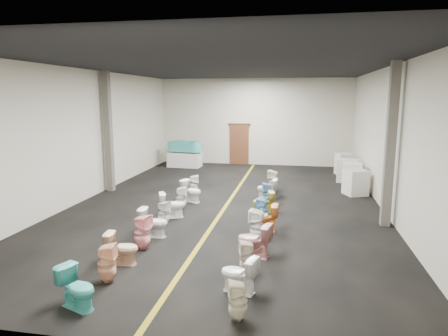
{
  "coord_description": "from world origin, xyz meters",
  "views": [
    {
      "loc": [
        2.3,
        -12.91,
        3.57
      ],
      "look_at": [
        -0.32,
        1.0,
        1.03
      ],
      "focal_mm": 32.0,
      "sensor_mm": 36.0,
      "label": 1
    }
  ],
  "objects_px": {
    "toilet_left_4": "(154,222)",
    "appliance_crate_c": "(348,171)",
    "toilet_right_8": "(268,194)",
    "display_table": "(185,160)",
    "appliance_crate_a": "(356,182)",
    "toilet_left_3": "(142,232)",
    "toilet_right_5": "(264,217)",
    "appliance_crate_d": "(344,164)",
    "toilet_left_8": "(191,191)",
    "toilet_left_2": "(122,248)",
    "toilet_right_2": "(247,258)",
    "toilet_left_9": "(194,185)",
    "toilet_left_7": "(181,198)",
    "toilet_right_7": "(263,202)",
    "toilet_right_3": "(254,240)",
    "toilet_left_0": "(77,288)",
    "toilet_right_0": "(238,301)",
    "toilet_left_1": "(107,263)",
    "toilet_right_1": "(239,274)",
    "toilet_right_10": "(274,181)",
    "toilet_right_6": "(262,210)",
    "toilet_left_5": "(164,213)",
    "toilet_right_4": "(258,226)",
    "toilet_right_9": "(267,188)",
    "toilet_left_6": "(172,205)",
    "appliance_crate_b": "(352,176)"
  },
  "relations": [
    {
      "from": "toilet_left_2",
      "to": "toilet_right_4",
      "type": "distance_m",
      "value": 3.26
    },
    {
      "from": "toilet_left_8",
      "to": "toilet_left_2",
      "type": "bearing_deg",
      "value": -157.92
    },
    {
      "from": "toilet_right_5",
      "to": "toilet_right_8",
      "type": "distance_m",
      "value": 2.58
    },
    {
      "from": "appliance_crate_b",
      "to": "toilet_left_8",
      "type": "distance_m",
      "value": 6.46
    },
    {
      "from": "toilet_right_7",
      "to": "toilet_right_3",
      "type": "bearing_deg",
      "value": -15.16
    },
    {
      "from": "toilet_left_7",
      "to": "toilet_right_3",
      "type": "distance_m",
      "value": 4.34
    },
    {
      "from": "toilet_right_6",
      "to": "toilet_right_4",
      "type": "bearing_deg",
      "value": 12.78
    },
    {
      "from": "toilet_right_6",
      "to": "toilet_left_9",
      "type": "bearing_deg",
      "value": -122.06
    },
    {
      "from": "toilet_left_8",
      "to": "toilet_right_4",
      "type": "xyz_separation_m",
      "value": [
        2.63,
        -3.5,
        0.05
      ]
    },
    {
      "from": "appliance_crate_c",
      "to": "toilet_left_5",
      "type": "xyz_separation_m",
      "value": [
        -5.75,
        -7.05,
        -0.12
      ]
    },
    {
      "from": "toilet_left_0",
      "to": "toilet_left_4",
      "type": "height_order",
      "value": "toilet_left_4"
    },
    {
      "from": "toilet_right_8",
      "to": "toilet_right_5",
      "type": "bearing_deg",
      "value": -11.52
    },
    {
      "from": "toilet_left_3",
      "to": "toilet_right_10",
      "type": "xyz_separation_m",
      "value": [
        2.67,
        6.27,
        0.01
      ]
    },
    {
      "from": "toilet_left_8",
      "to": "toilet_right_2",
      "type": "distance_m",
      "value": 5.87
    },
    {
      "from": "toilet_left_1",
      "to": "toilet_right_6",
      "type": "xyz_separation_m",
      "value": [
        2.61,
        4.41,
        -0.05
      ]
    },
    {
      "from": "toilet_left_7",
      "to": "toilet_left_9",
      "type": "xyz_separation_m",
      "value": [
        -0.08,
        1.85,
        0.01
      ]
    },
    {
      "from": "display_table",
      "to": "toilet_right_10",
      "type": "relative_size",
      "value": 1.92
    },
    {
      "from": "appliance_crate_d",
      "to": "toilet_left_5",
      "type": "relative_size",
      "value": 1.39
    },
    {
      "from": "toilet_left_1",
      "to": "toilet_right_10",
      "type": "bearing_deg",
      "value": -27.23
    },
    {
      "from": "toilet_right_2",
      "to": "toilet_right_4",
      "type": "xyz_separation_m",
      "value": [
        0.03,
        1.76,
        0.08
      ]
    },
    {
      "from": "toilet_left_2",
      "to": "toilet_left_7",
      "type": "distance_m",
      "value": 4.3
    },
    {
      "from": "toilet_right_9",
      "to": "toilet_left_6",
      "type": "bearing_deg",
      "value": -41.86
    },
    {
      "from": "display_table",
      "to": "toilet_right_9",
      "type": "bearing_deg",
      "value": -50.67
    },
    {
      "from": "display_table",
      "to": "appliance_crate_a",
      "type": "height_order",
      "value": "appliance_crate_a"
    },
    {
      "from": "toilet_right_6",
      "to": "toilet_left_8",
      "type": "bearing_deg",
      "value": -112.41
    },
    {
      "from": "toilet_right_4",
      "to": "toilet_right_6",
      "type": "distance_m",
      "value": 1.77
    },
    {
      "from": "toilet_right_8",
      "to": "display_table",
      "type": "bearing_deg",
      "value": -158.15
    },
    {
      "from": "toilet_left_1",
      "to": "toilet_right_1",
      "type": "distance_m",
      "value": 2.57
    },
    {
      "from": "toilet_left_4",
      "to": "appliance_crate_c",
      "type": "bearing_deg",
      "value": -36.72
    },
    {
      "from": "toilet_left_9",
      "to": "display_table",
      "type": "bearing_deg",
      "value": -1.12
    },
    {
      "from": "appliance_crate_a",
      "to": "toilet_right_7",
      "type": "xyz_separation_m",
      "value": [
        -3.12,
        -2.9,
        -0.13
      ]
    },
    {
      "from": "appliance_crate_c",
      "to": "toilet_right_2",
      "type": "bearing_deg",
      "value": -107.48
    },
    {
      "from": "toilet_left_7",
      "to": "toilet_left_5",
      "type": "bearing_deg",
      "value": 170.09
    },
    {
      "from": "appliance_crate_a",
      "to": "toilet_right_5",
      "type": "distance_m",
      "value": 5.5
    },
    {
      "from": "appliance_crate_b",
      "to": "toilet_left_2",
      "type": "bearing_deg",
      "value": -124.42
    },
    {
      "from": "toilet_left_5",
      "to": "toilet_left_8",
      "type": "relative_size",
      "value": 0.94
    },
    {
      "from": "toilet_right_1",
      "to": "toilet_right_6",
      "type": "distance_m",
      "value": 4.33
    },
    {
      "from": "toilet_right_3",
      "to": "appliance_crate_a",
      "type": "bearing_deg",
      "value": 167.53
    },
    {
      "from": "toilet_left_2",
      "to": "toilet_right_5",
      "type": "bearing_deg",
      "value": -51.28
    },
    {
      "from": "toilet_left_1",
      "to": "display_table",
      "type": "bearing_deg",
      "value": 0.98
    },
    {
      "from": "toilet_right_7",
      "to": "toilet_right_9",
      "type": "bearing_deg",
      "value": 163.67
    },
    {
      "from": "appliance_crate_c",
      "to": "toilet_right_3",
      "type": "xyz_separation_m",
      "value": [
        -3.01,
        -8.78,
        -0.08
      ]
    },
    {
      "from": "toilet_left_9",
      "to": "toilet_right_0",
      "type": "bearing_deg",
      "value": 179.52
    },
    {
      "from": "appliance_crate_c",
      "to": "toilet_left_9",
      "type": "relative_size",
      "value": 1.25
    },
    {
      "from": "appliance_crate_a",
      "to": "appliance_crate_d",
      "type": "distance_m",
      "value": 3.92
    },
    {
      "from": "toilet_left_3",
      "to": "appliance_crate_a",
      "type": "bearing_deg",
      "value": -27.71
    },
    {
      "from": "appliance_crate_a",
      "to": "toilet_left_0",
      "type": "relative_size",
      "value": 1.26
    },
    {
      "from": "display_table",
      "to": "appliance_crate_d",
      "type": "height_order",
      "value": "appliance_crate_d"
    },
    {
      "from": "appliance_crate_a",
      "to": "toilet_right_10",
      "type": "height_order",
      "value": "appliance_crate_a"
    },
    {
      "from": "toilet_right_8",
      "to": "toilet_left_1",
      "type": "bearing_deg",
      "value": -36.97
    }
  ]
}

